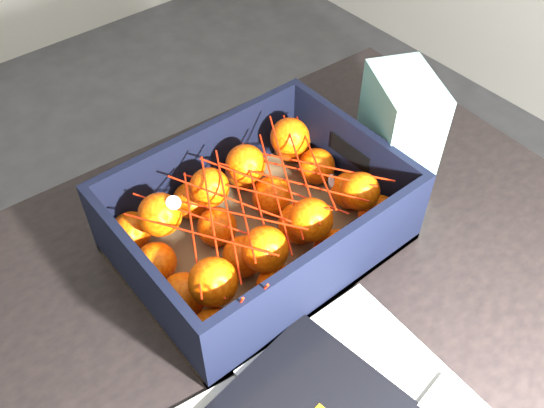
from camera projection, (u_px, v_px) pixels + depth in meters
table at (244, 370)px, 0.82m from camera, size 1.24×0.86×0.75m
produce_crate at (259, 225)px, 0.82m from camera, size 0.38×0.28×0.13m
clementine_heap at (260, 218)px, 0.81m from camera, size 0.36×0.27×0.11m
mesh_net at (257, 200)px, 0.77m from camera, size 0.31×0.25×0.09m
retail_carton at (398, 132)px, 0.88m from camera, size 0.13×0.15×0.19m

